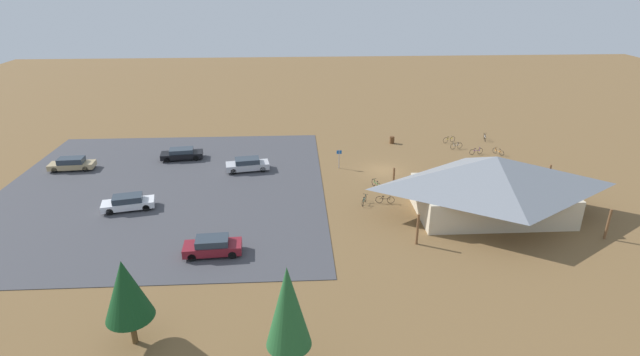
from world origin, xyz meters
The scene contains 22 objects.
ground centered at (0.00, 0.00, 0.00)m, with size 160.00×160.00×0.00m, color brown.
parking_lot_asphalt centered at (23.14, 3.75, 0.03)m, with size 32.38×33.53×0.05m, color #424247.
bike_pavilion centered at (-7.72, 10.94, 3.15)m, with size 16.12×10.33×5.53m.
trash_bin centered at (-2.73, -9.20, 0.45)m, with size 0.60×0.60×0.90m, color brown.
lot_sign centered at (4.84, -0.97, 1.41)m, with size 0.56×0.08×2.20m.
pine_east centered at (10.26, 29.05, 4.38)m, with size 2.42×2.42×6.79m.
pine_midwest centered at (19.39, 26.16, 3.72)m, with size 2.76×2.76×5.62m.
bicycle_white_yard_front centered at (-15.08, -9.78, 0.39)m, with size 0.56×1.74×0.84m.
bicycle_teal_lone_east centered at (3.29, 8.25, 0.36)m, with size 0.71×1.59×0.84m.
bicycle_orange_near_sign centered at (-14.70, -4.35, 0.35)m, with size 0.81×1.56×0.81m.
bicycle_black_yard_left centered at (1.29, 8.26, 0.37)m, with size 1.79×0.48×0.84m.
bicycle_red_back_row centered at (-0.68, 5.68, 0.39)m, with size 1.27×1.22×0.86m.
bicycle_purple_front_row centered at (-12.07, -4.58, 0.38)m, with size 1.76×0.54×0.85m.
bicycle_silver_near_porch centered at (-10.31, -6.65, 0.39)m, with size 1.65×0.59×0.81m.
bicycle_green_edge_south centered at (1.56, 4.63, 0.39)m, with size 0.71×1.74×0.84m.
bicycle_yellow_yard_right centered at (-10.14, -9.12, 0.39)m, with size 1.74×0.70×0.83m.
car_white_far_end centered at (25.12, 8.31, 0.73)m, with size 4.86×2.71×1.37m.
car_maroon_back_corner centered at (16.21, 16.61, 0.76)m, with size 4.53×2.10×1.43m.
car_black_inner_stall centered at (22.91, -4.75, 0.70)m, with size 4.94×2.48×1.28m.
car_silver_by_curb centered at (14.97, -0.74, 0.75)m, with size 4.88×2.56×1.41m.
car_tan_front_row centered at (34.35, -2.04, 0.73)m, with size 4.85×2.05×1.38m.
visitor_crossing_yard centered at (-13.46, 3.69, 0.92)m, with size 0.36×0.36×1.74m.
Camera 1 is at (9.75, 49.49, 20.13)m, focal length 27.35 mm.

